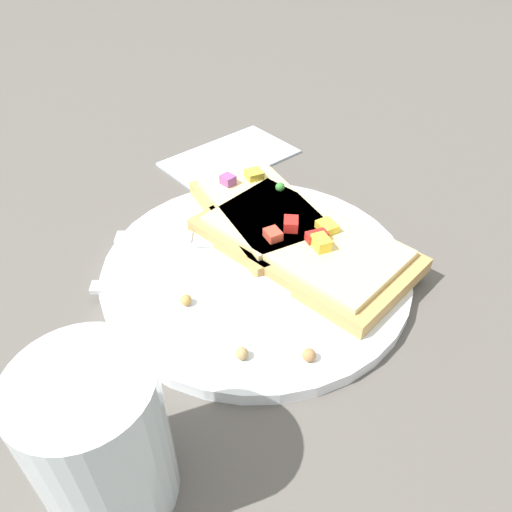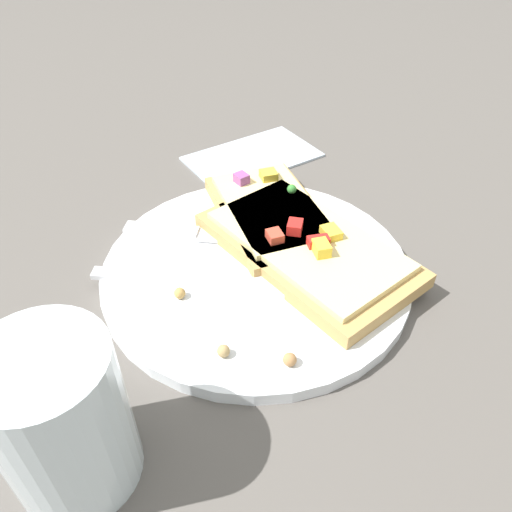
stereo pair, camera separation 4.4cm
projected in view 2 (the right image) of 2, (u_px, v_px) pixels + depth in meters
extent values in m
plane|color=#56514C|center=(256.00, 274.00, 0.46)|extent=(4.00, 4.00, 0.00)
cylinder|color=white|center=(256.00, 269.00, 0.46)|extent=(0.28, 0.28, 0.01)
cube|color=silver|center=(173.00, 278.00, 0.43)|extent=(0.12, 0.10, 0.01)
cube|color=silver|center=(287.00, 286.00, 0.43)|extent=(0.06, 0.06, 0.01)
cube|color=silver|center=(338.00, 299.00, 0.41)|extent=(0.03, 0.02, 0.00)
cube|color=silver|center=(338.00, 293.00, 0.42)|extent=(0.03, 0.02, 0.00)
cube|color=silver|center=(338.00, 287.00, 0.43)|extent=(0.03, 0.02, 0.00)
cube|color=silver|center=(338.00, 281.00, 0.43)|extent=(0.03, 0.02, 0.00)
cube|color=silver|center=(162.00, 231.00, 0.49)|extent=(0.07, 0.06, 0.01)
cube|color=silver|center=(259.00, 239.00, 0.48)|extent=(0.10, 0.09, 0.00)
cube|color=tan|center=(307.00, 249.00, 0.46)|extent=(0.13, 0.21, 0.01)
cube|color=beige|center=(307.00, 240.00, 0.45)|extent=(0.11, 0.19, 0.01)
cube|color=yellow|center=(331.00, 232.00, 0.45)|extent=(0.02, 0.02, 0.01)
cube|color=yellow|center=(321.00, 248.00, 0.43)|extent=(0.02, 0.02, 0.01)
sphere|color=#388433|center=(292.00, 189.00, 0.50)|extent=(0.01, 0.01, 0.01)
cube|color=red|center=(318.00, 241.00, 0.44)|extent=(0.02, 0.02, 0.01)
cube|color=tan|center=(271.00, 215.00, 0.50)|extent=(0.13, 0.18, 0.01)
cube|color=beige|center=(271.00, 207.00, 0.49)|extent=(0.11, 0.15, 0.01)
cube|color=red|center=(296.00, 228.00, 0.45)|extent=(0.02, 0.02, 0.01)
cube|color=yellow|center=(269.00, 175.00, 0.52)|extent=(0.02, 0.02, 0.01)
cube|color=#D14733|center=(273.00, 234.00, 0.45)|extent=(0.02, 0.02, 0.01)
cube|color=#934C8E|center=(241.00, 178.00, 0.52)|extent=(0.01, 0.01, 0.01)
sphere|color=#A97949|center=(290.00, 359.00, 0.36)|extent=(0.01, 0.01, 0.01)
sphere|color=tan|center=(182.00, 296.00, 0.41)|extent=(0.01, 0.01, 0.01)
sphere|color=tan|center=(302.00, 260.00, 0.45)|extent=(0.01, 0.01, 0.01)
sphere|color=tan|center=(223.00, 351.00, 0.37)|extent=(0.01, 0.01, 0.01)
cylinder|color=silver|center=(62.00, 421.00, 0.28)|extent=(0.08, 0.08, 0.11)
cube|color=silver|center=(253.00, 156.00, 0.62)|extent=(0.16, 0.09, 0.01)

